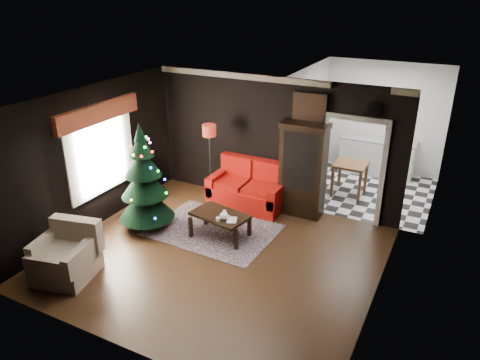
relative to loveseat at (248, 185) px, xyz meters
The scene contains 26 objects.
floor 2.15m from the loveseat, 78.96° to the right, with size 5.50×5.50×0.00m, color black.
ceiling 3.11m from the loveseat, 78.96° to the right, with size 5.50×5.50×0.00m, color white.
wall_back 1.08m from the loveseat, 48.37° to the left, with size 5.50×5.50×0.00m, color black.
wall_front 4.66m from the loveseat, 84.98° to the right, with size 5.50×5.50×0.00m, color black.
wall_left 3.25m from the loveseat, 138.90° to the right, with size 5.50×5.50×0.00m, color black.
wall_right 3.86m from the loveseat, 33.06° to the right, with size 5.50×5.50×0.00m, color black.
doorway 2.22m from the loveseat, 12.09° to the left, with size 1.10×0.10×2.10m, color beige, non-canonical shape.
left_window 3.11m from the loveseat, 141.31° to the right, with size 0.05×1.60×1.40m, color white.
valance 3.40m from the loveseat, 140.32° to the right, with size 0.12×2.10×0.35m, color brown.
kitchen_floor 2.91m from the loveseat, 42.88° to the left, with size 3.00×3.00×0.00m, color white.
kitchen_window 4.17m from the loveseat, 58.30° to the left, with size 0.70×0.06×0.70m, color white.
rug 1.37m from the loveseat, 95.96° to the right, with size 2.39×1.74×0.01m, color #34202F.
loveseat is the anchor object (origin of this frame).
curio_cabinet 1.25m from the loveseat, 10.83° to the left, with size 0.90×0.45×1.90m, color black, non-canonical shape.
floor_lamp 0.93m from the loveseat, behind, with size 0.32×0.32×1.88m, color #262626, non-canonical shape.
christmas_tree 2.29m from the loveseat, 128.32° to the right, with size 1.09×1.09×2.08m, color black, non-canonical shape.
armchair 4.01m from the loveseat, 112.50° to the right, with size 0.93×0.93×0.95m, color tan, non-canonical shape.
coffee_table 1.44m from the loveseat, 85.66° to the right, with size 1.07×0.64×0.48m, color #352115, non-canonical shape.
teapot 1.60m from the loveseat, 79.80° to the right, with size 0.18×0.18×0.17m, color white, non-canonical shape.
cup_a 1.36m from the loveseat, 82.72° to the right, with size 0.07×0.07×0.06m, color white.
cup_b 1.69m from the loveseat, 82.71° to the right, with size 0.08×0.08×0.07m, color silver.
book 1.62m from the loveseat, 77.48° to the right, with size 0.18×0.02×0.24m, color gray.
wall_clock 3.04m from the loveseat, ahead, with size 0.32×0.32×0.06m, color silver.
painting 2.13m from the loveseat, 19.40° to the left, with size 0.62×0.05×0.52m, color tan.
kitchen_counter 3.79m from the loveseat, 56.31° to the left, with size 1.80×0.60×0.90m, color silver.
kitchen_table 2.45m from the loveseat, 42.51° to the left, with size 0.70×0.70×0.75m, color brown, non-canonical shape.
Camera 1 is at (3.51, -5.98, 4.53)m, focal length 33.98 mm.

